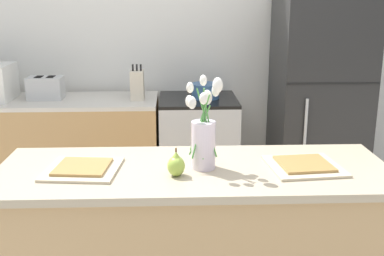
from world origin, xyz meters
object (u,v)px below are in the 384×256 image
object	(u,v)px
flower_vase	(204,134)
pear_figurine	(176,165)
toaster	(46,88)
cooking_pot	(205,91)
refrigerator	(318,102)
plate_setting_left	(83,168)
plate_setting_right	(304,165)
knife_block	(137,85)
stove_range	(198,152)

from	to	relation	value
flower_vase	pear_figurine	distance (m)	0.19
toaster	cooking_pot	bearing A→B (deg)	-1.01
cooking_pot	refrigerator	bearing A→B (deg)	0.02
plate_setting_left	toaster	bearing A→B (deg)	109.28
plate_setting_right	cooking_pot	bearing A→B (deg)	102.09
refrigerator	flower_vase	size ratio (longest dim) A/B	4.00
refrigerator	knife_block	distance (m)	1.42
flower_vase	pear_figurine	xyz separation A→B (m)	(-0.13, -0.10, -0.11)
plate_setting_right	pear_figurine	bearing A→B (deg)	-171.95
stove_range	flower_vase	bearing A→B (deg)	-92.06
flower_vase	pear_figurine	bearing A→B (deg)	-142.33
refrigerator	plate_setting_left	xyz separation A→B (m)	(-1.55, -1.61, 0.06)
stove_range	pear_figurine	world-z (taller)	pear_figurine
refrigerator	cooking_pot	distance (m)	0.90
plate_setting_left	refrigerator	bearing A→B (deg)	46.09
toaster	knife_block	xyz separation A→B (m)	(0.71, -0.05, 0.03)
pear_figurine	cooking_pot	distance (m)	1.71
toaster	knife_block	world-z (taller)	knife_block
stove_range	refrigerator	bearing A→B (deg)	0.04
refrigerator	stove_range	bearing A→B (deg)	-179.96
stove_range	knife_block	bearing A→B (deg)	-176.51
refrigerator	toaster	xyz separation A→B (m)	(-2.12, 0.02, 0.12)
pear_figurine	cooking_pot	xyz separation A→B (m)	(0.24, 1.69, -0.01)
plate_setting_left	toaster	xyz separation A→B (m)	(-0.57, 1.63, 0.06)
refrigerator	plate_setting_left	distance (m)	2.24
refrigerator	pear_figurine	bearing A→B (deg)	-123.74
pear_figurine	cooking_pot	world-z (taller)	pear_figurine
plate_setting_left	knife_block	distance (m)	1.59
stove_range	toaster	world-z (taller)	toaster
flower_vase	knife_block	size ratio (longest dim) A/B	1.56
stove_range	knife_block	distance (m)	0.72
stove_range	plate_setting_right	distance (m)	1.72
stove_range	toaster	xyz separation A→B (m)	(-1.17, 0.02, 0.53)
cooking_pot	plate_setting_right	bearing A→B (deg)	-77.91
stove_range	plate_setting_left	xyz separation A→B (m)	(-0.60, -1.61, 0.46)
knife_block	flower_vase	bearing A→B (deg)	-75.40
flower_vase	cooking_pot	bearing A→B (deg)	85.90
toaster	cooking_pot	distance (m)	1.23
refrigerator	plate_setting_right	size ratio (longest dim) A/B	4.86
pear_figurine	stove_range	bearing A→B (deg)	83.85
plate_setting_left	plate_setting_right	size ratio (longest dim) A/B	1.00
knife_block	cooking_pot	bearing A→B (deg)	3.16
stove_range	cooking_pot	world-z (taller)	cooking_pot
plate_setting_left	knife_block	size ratio (longest dim) A/B	1.29
stove_range	knife_block	xyz separation A→B (m)	(-0.47, -0.03, 0.55)
refrigerator	cooking_pot	world-z (taller)	refrigerator
cooking_pot	flower_vase	bearing A→B (deg)	-94.10
refrigerator	plate_setting_left	bearing A→B (deg)	-133.91
plate_setting_right	knife_block	xyz separation A→B (m)	(-0.87, 1.58, 0.09)
pear_figurine	knife_block	size ratio (longest dim) A/B	0.47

